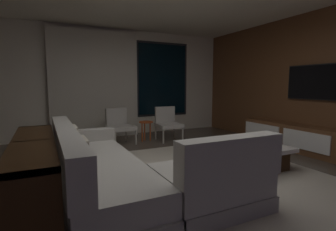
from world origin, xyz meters
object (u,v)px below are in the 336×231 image
(sectional_couch, at_px, (126,174))
(accent_chair_by_curtain, at_px, (119,124))
(book_stack_on_coffee_table, at_px, (236,140))
(media_console, at_px, (315,142))
(mounted_tv, at_px, (315,82))
(side_stool, at_px, (146,125))
(coffee_table, at_px, (241,155))
(accent_chair_near_window, at_px, (167,122))
(console_table_behind_couch, at_px, (35,172))

(sectional_couch, relative_size, accent_chair_by_curtain, 3.21)
(book_stack_on_coffee_table, bearing_deg, media_console, -7.04)
(sectional_couch, distance_m, mounted_tv, 4.02)
(sectional_couch, height_order, side_stool, sectional_couch)
(accent_chair_by_curtain, distance_m, mounted_tv, 4.06)
(accent_chair_by_curtain, bearing_deg, media_console, -40.62)
(sectional_couch, height_order, book_stack_on_coffee_table, sectional_couch)
(coffee_table, height_order, accent_chair_near_window, accent_chair_near_window)
(coffee_table, bearing_deg, mounted_tv, 3.63)
(sectional_couch, distance_m, book_stack_on_coffee_table, 2.04)
(book_stack_on_coffee_table, distance_m, side_stool, 2.40)
(side_stool, bearing_deg, console_table_behind_couch, -130.34)
(media_console, bearing_deg, accent_chair_near_window, 127.55)
(side_stool, distance_m, media_console, 3.45)
(coffee_table, xyz_separation_m, accent_chair_by_curtain, (-1.30, 2.48, 0.25))
(console_table_behind_couch, bearing_deg, sectional_couch, -8.18)
(sectional_couch, height_order, accent_chair_near_window, sectional_couch)
(book_stack_on_coffee_table, xyz_separation_m, media_console, (1.69, -0.21, -0.16))
(side_stool, bearing_deg, accent_chair_near_window, -9.92)
(coffee_table, height_order, accent_chair_by_curtain, accent_chair_by_curtain)
(accent_chair_by_curtain, distance_m, side_stool, 0.62)
(accent_chair_by_curtain, relative_size, mounted_tv, 0.67)
(sectional_couch, xyz_separation_m, media_console, (3.68, 0.24, -0.04))
(sectional_couch, bearing_deg, book_stack_on_coffee_table, 12.56)
(side_stool, height_order, media_console, media_console)
(sectional_couch, bearing_deg, console_table_behind_couch, 171.82)
(coffee_table, distance_m, accent_chair_near_window, 2.36)
(accent_chair_near_window, bearing_deg, mounted_tv, -47.43)
(book_stack_on_coffee_table, distance_m, console_table_behind_couch, 2.92)
(coffee_table, distance_m, console_table_behind_couch, 2.92)
(console_table_behind_couch, bearing_deg, mounted_tv, 3.62)
(coffee_table, xyz_separation_m, side_stool, (-0.68, 2.43, 0.19))
(coffee_table, relative_size, accent_chair_by_curtain, 1.49)
(coffee_table, bearing_deg, accent_chair_near_window, 94.26)
(sectional_couch, distance_m, accent_chair_near_window, 3.22)
(accent_chair_by_curtain, bearing_deg, coffee_table, -62.34)
(accent_chair_near_window, distance_m, console_table_behind_couch, 3.72)
(mounted_tv, bearing_deg, book_stack_on_coffee_table, 179.69)
(sectional_couch, distance_m, side_stool, 3.04)
(book_stack_on_coffee_table, distance_m, mounted_tv, 2.09)
(coffee_table, relative_size, console_table_behind_couch, 0.55)
(sectional_couch, xyz_separation_m, side_stool, (1.31, 2.74, 0.08))
(console_table_behind_couch, bearing_deg, accent_chair_near_window, 42.76)
(accent_chair_near_window, bearing_deg, accent_chair_by_curtain, 172.85)
(sectional_couch, relative_size, console_table_behind_couch, 1.19)
(media_console, bearing_deg, coffee_table, 177.29)
(mounted_tv, distance_m, console_table_behind_couch, 4.87)
(coffee_table, height_order, console_table_behind_couch, console_table_behind_couch)
(coffee_table, relative_size, side_stool, 2.52)
(coffee_table, xyz_separation_m, console_table_behind_couch, (-2.90, -0.18, 0.22))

